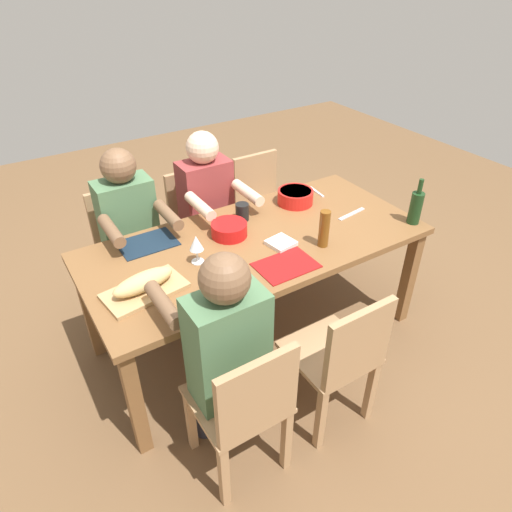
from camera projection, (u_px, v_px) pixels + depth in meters
ground_plane at (256, 333)px, 3.07m from camera, size 8.00×8.00×0.00m
dining_table at (256, 251)px, 2.70m from camera, size 1.99×0.92×0.74m
chair_far_center at (340, 356)px, 2.25m from camera, size 0.40×0.40×0.85m
chair_far_right at (246, 405)px, 2.01m from camera, size 0.40×0.40×0.85m
diner_far_right at (224, 345)px, 2.02m from camera, size 0.41×0.53×1.20m
chair_near_left at (262, 203)px, 3.58m from camera, size 0.40×0.40×0.85m
chair_near_center at (199, 222)px, 3.34m from camera, size 0.40×0.40×0.85m
diner_near_center at (209, 206)px, 3.09m from camera, size 0.41×0.53×1.20m
chair_near_right at (127, 243)px, 3.10m from camera, size 0.40×0.40×0.85m
diner_near_right at (131, 228)px, 2.85m from camera, size 0.41×0.53×1.20m
serving_bowl_pasta at (295, 196)px, 3.00m from camera, size 0.24×0.24×0.09m
serving_bowl_fruit at (229, 229)px, 2.67m from camera, size 0.21×0.21×0.08m
cutting_board at (145, 291)px, 2.25m from camera, size 0.43×0.27×0.02m
bread_loaf at (143, 282)px, 2.22m from camera, size 0.33×0.15×0.09m
wine_bottle at (416, 207)px, 2.76m from camera, size 0.08×0.08×0.29m
beer_bottle at (324, 229)px, 2.55m from camera, size 0.06×0.06×0.22m
wine_glass at (196, 244)px, 2.41m from camera, size 0.08×0.08×0.17m
placemat_far_center at (286, 265)px, 2.44m from camera, size 0.32×0.23×0.01m
fork_near_left at (317, 192)px, 3.16m from camera, size 0.03×0.17×0.01m
cup_near_center at (242, 212)px, 2.82m from camera, size 0.08×0.08×0.11m
placemat_near_right at (148, 243)px, 2.62m from camera, size 0.32×0.23×0.01m
carving_knife at (352, 214)px, 2.90m from camera, size 0.23×0.06×0.01m
napkin_stack at (281, 243)px, 2.61m from camera, size 0.16×0.16×0.02m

